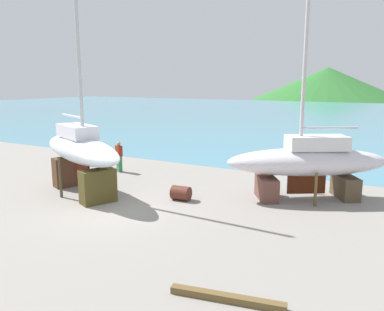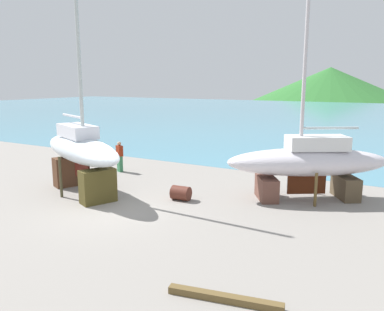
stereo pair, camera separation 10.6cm
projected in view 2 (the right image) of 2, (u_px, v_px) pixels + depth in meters
The scene contains 8 objects.
ground_plane at pixel (14, 249), 11.34m from camera, with size 51.89×51.89×0.00m, color gray.
sea_water at pixel (335, 116), 56.70m from camera, with size 174.65×80.49×0.01m, color teal.
headland_hill at pixel (329, 94), 154.15m from camera, with size 98.21×98.21×21.49m, color #2E6D2E.
sailboat_large_starboard at pixel (81, 151), 16.76m from camera, with size 6.75×4.20×10.51m.
sailboat_far_slipway at pixel (308, 162), 16.03m from camera, with size 6.78×5.28×11.05m.
worker at pixel (120, 156), 21.07m from camera, with size 0.50×0.40×1.68m.
barrel_rust_mid at pixel (181, 193), 16.07m from camera, with size 0.60×0.60×0.77m, color #54261C.
timber_short_skew at pixel (224, 298), 8.64m from camera, with size 2.65×0.21×0.17m, color brown.
Camera 2 is at (9.84, -10.80, 4.87)m, focal length 35.91 mm.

